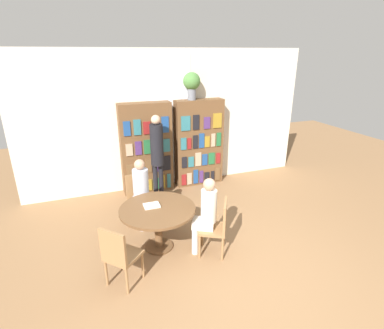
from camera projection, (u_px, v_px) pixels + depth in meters
ground_plane at (250, 287)px, 3.97m from camera, size 16.00×16.00×0.00m
wall_back at (170, 120)px, 6.59m from camera, size 6.40×0.07×3.00m
bookshelf_left at (146, 149)px, 6.42m from camera, size 1.09×0.34×1.95m
bookshelf_right at (199, 143)px, 6.81m from camera, size 1.09×0.34×1.95m
flower_vase at (192, 83)px, 6.28m from camera, size 0.37×0.37×0.57m
reading_table at (158, 215)px, 4.57m from camera, size 1.16×1.16×0.70m
chair_near_camera at (119, 254)px, 3.83m from camera, size 0.57×0.57×0.89m
chair_left_side at (139, 196)px, 5.36m from camera, size 0.45×0.45×0.89m
chair_far_side at (218, 225)px, 4.47m from camera, size 0.54×0.54×0.89m
seated_reader_left at (142, 189)px, 5.14m from camera, size 0.31×0.39×1.24m
seated_reader_right at (206, 212)px, 4.43m from camera, size 0.39×0.36×1.24m
librarian_standing at (157, 150)px, 5.98m from camera, size 0.26×0.53×1.78m
open_book_on_table at (152, 206)px, 4.57m from camera, size 0.24×0.18×0.03m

